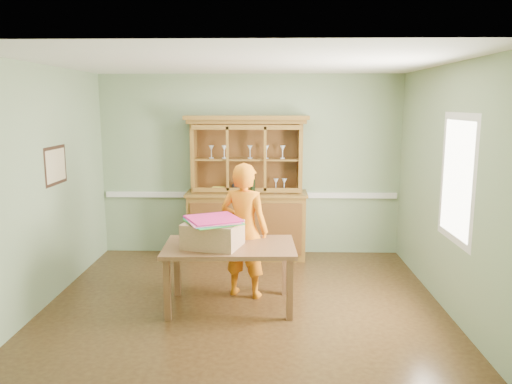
{
  "coord_description": "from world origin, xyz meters",
  "views": [
    {
      "loc": [
        0.28,
        -5.47,
        2.27
      ],
      "look_at": [
        0.13,
        0.4,
        1.23
      ],
      "focal_mm": 35.0,
      "sensor_mm": 36.0,
      "label": 1
    }
  ],
  "objects_px": {
    "china_hutch": "(247,208)",
    "person": "(244,230)",
    "cardboard_box": "(213,234)",
    "dining_table": "(230,252)"
  },
  "relations": [
    {
      "from": "cardboard_box",
      "to": "person",
      "type": "height_order",
      "value": "person"
    },
    {
      "from": "china_hutch",
      "to": "cardboard_box",
      "type": "distance_m",
      "value": 1.99
    },
    {
      "from": "dining_table",
      "to": "cardboard_box",
      "type": "height_order",
      "value": "cardboard_box"
    },
    {
      "from": "china_hutch",
      "to": "person",
      "type": "xyz_separation_m",
      "value": [
        0.04,
        -1.55,
        0.06
      ]
    },
    {
      "from": "china_hutch",
      "to": "dining_table",
      "type": "xyz_separation_m",
      "value": [
        -0.11,
        -1.9,
        -0.1
      ]
    },
    {
      "from": "cardboard_box",
      "to": "person",
      "type": "relative_size",
      "value": 0.37
    },
    {
      "from": "china_hutch",
      "to": "dining_table",
      "type": "relative_size",
      "value": 1.42
    },
    {
      "from": "china_hutch",
      "to": "dining_table",
      "type": "height_order",
      "value": "china_hutch"
    },
    {
      "from": "china_hutch",
      "to": "cardboard_box",
      "type": "bearing_deg",
      "value": -98.2
    },
    {
      "from": "china_hutch",
      "to": "person",
      "type": "bearing_deg",
      "value": -88.52
    }
  ]
}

